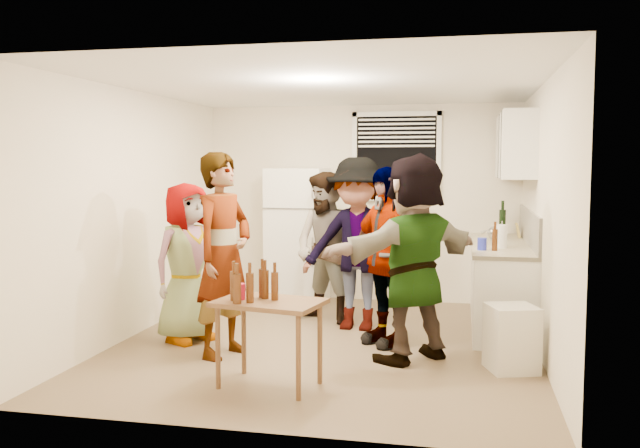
% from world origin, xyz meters
% --- Properties ---
extents(room, '(4.00, 4.50, 2.50)m').
position_xyz_m(room, '(0.00, 0.00, 0.00)').
color(room, white).
rests_on(room, ground).
extents(window, '(1.12, 0.10, 1.06)m').
position_xyz_m(window, '(0.45, 2.21, 1.85)').
color(window, white).
rests_on(window, room).
extents(refrigerator, '(0.70, 0.70, 1.70)m').
position_xyz_m(refrigerator, '(-0.75, 1.88, 0.85)').
color(refrigerator, white).
rests_on(refrigerator, ground).
extents(counter_lower, '(0.60, 2.20, 0.86)m').
position_xyz_m(counter_lower, '(1.70, 1.15, 0.43)').
color(counter_lower, white).
rests_on(counter_lower, ground).
extents(countertop, '(0.64, 2.22, 0.04)m').
position_xyz_m(countertop, '(1.70, 1.15, 0.88)').
color(countertop, beige).
rests_on(countertop, counter_lower).
extents(backsplash, '(0.03, 2.20, 0.36)m').
position_xyz_m(backsplash, '(1.99, 1.15, 1.08)').
color(backsplash, beige).
rests_on(backsplash, countertop).
extents(upper_cabinets, '(0.34, 1.60, 0.70)m').
position_xyz_m(upper_cabinets, '(1.83, 1.35, 1.95)').
color(upper_cabinets, white).
rests_on(upper_cabinets, room).
extents(kettle, '(0.23, 0.19, 0.19)m').
position_xyz_m(kettle, '(1.65, 1.49, 0.90)').
color(kettle, silver).
rests_on(kettle, countertop).
extents(paper_towel, '(0.11, 0.11, 0.24)m').
position_xyz_m(paper_towel, '(1.68, 0.75, 0.90)').
color(paper_towel, white).
rests_on(paper_towel, countertop).
extents(wine_bottle, '(0.08, 0.08, 0.31)m').
position_xyz_m(wine_bottle, '(1.75, 1.97, 0.90)').
color(wine_bottle, black).
rests_on(wine_bottle, countertop).
extents(beer_bottle_counter, '(0.06, 0.06, 0.21)m').
position_xyz_m(beer_bottle_counter, '(1.60, 0.49, 0.90)').
color(beer_bottle_counter, '#47230C').
rests_on(beer_bottle_counter, countertop).
extents(blue_cup, '(0.09, 0.09, 0.12)m').
position_xyz_m(blue_cup, '(1.48, 0.51, 0.90)').
color(blue_cup, '#2731C9').
rests_on(blue_cup, countertop).
extents(picture_frame, '(0.02, 0.20, 0.16)m').
position_xyz_m(picture_frame, '(1.92, 1.81, 0.98)').
color(picture_frame, tan).
rests_on(picture_frame, countertop).
extents(trash_bin, '(0.48, 0.48, 0.56)m').
position_xyz_m(trash_bin, '(1.71, -0.52, 0.25)').
color(trash_bin, silver).
rests_on(trash_bin, ground).
extents(serving_table, '(0.90, 0.68, 0.69)m').
position_xyz_m(serving_table, '(-0.19, -1.34, 0.00)').
color(serving_table, brown).
rests_on(serving_table, ground).
extents(beer_bottle_table, '(0.06, 0.06, 0.22)m').
position_xyz_m(beer_bottle_table, '(-0.15, -1.31, 0.69)').
color(beer_bottle_table, '#47230C').
rests_on(beer_bottle_table, serving_table).
extents(red_cup, '(0.09, 0.09, 0.13)m').
position_xyz_m(red_cup, '(-0.43, -1.35, 0.69)').
color(red_cup, red).
rests_on(red_cup, serving_table).
extents(guest_grey, '(1.75, 1.45, 0.50)m').
position_xyz_m(guest_grey, '(-1.37, -0.16, 0.00)').
color(guest_grey, gray).
rests_on(guest_grey, ground).
extents(guest_stripe, '(1.98, 1.25, 0.45)m').
position_xyz_m(guest_stripe, '(-0.84, -0.58, 0.00)').
color(guest_stripe, '#141933').
rests_on(guest_stripe, ground).
extents(guest_back_left, '(1.48, 1.86, 0.63)m').
position_xyz_m(guest_back_left, '(-0.17, 0.89, 0.00)').
color(guest_back_left, '#543223').
rests_on(guest_back_left, ground).
extents(guest_back_right, '(1.34, 1.92, 0.68)m').
position_xyz_m(guest_back_right, '(0.20, 0.66, 0.00)').
color(guest_back_right, '#47474C').
rests_on(guest_back_right, ground).
extents(guest_black, '(1.94, 1.95, 0.42)m').
position_xyz_m(guest_black, '(0.57, 0.11, 0.00)').
color(guest_black, black).
rests_on(guest_black, ground).
extents(guest_orange, '(2.52, 2.52, 0.55)m').
position_xyz_m(guest_orange, '(0.86, -0.37, 0.00)').
color(guest_orange, '#D88244').
rests_on(guest_orange, ground).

